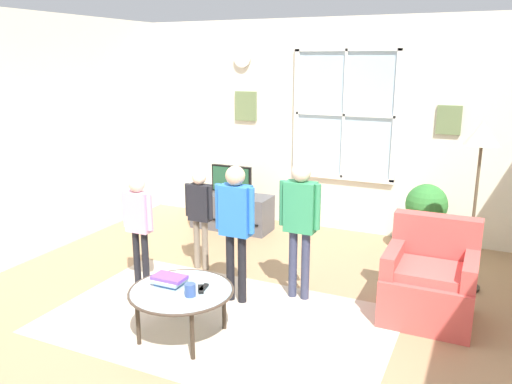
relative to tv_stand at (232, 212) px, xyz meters
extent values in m
cube|color=#9E7A56|center=(1.25, -2.51, -0.25)|extent=(6.24, 6.81, 0.02)
cube|color=silver|center=(1.25, 0.65, 1.13)|extent=(5.64, 0.12, 2.75)
cube|color=silver|center=(1.34, 0.58, 1.30)|extent=(1.30, 0.02, 1.63)
cube|color=white|center=(1.34, 0.56, 2.12)|extent=(1.36, 0.04, 0.06)
cube|color=white|center=(1.34, 0.56, 0.49)|extent=(1.36, 0.04, 0.06)
cube|color=white|center=(0.69, 0.56, 1.30)|extent=(0.06, 0.04, 1.63)
cube|color=white|center=(1.99, 0.56, 1.30)|extent=(0.06, 0.04, 1.63)
cube|color=white|center=(1.34, 0.56, 1.30)|extent=(0.03, 0.04, 1.63)
cube|color=white|center=(1.34, 0.56, 1.30)|extent=(1.30, 0.04, 0.03)
cube|color=#667A4C|center=(-0.06, 0.57, 1.36)|extent=(0.32, 0.03, 0.40)
cube|color=#667A4C|center=(2.60, 0.57, 1.30)|extent=(0.28, 0.03, 0.34)
cylinder|color=silver|center=(-0.10, 0.56, 2.00)|extent=(0.24, 0.04, 0.24)
cube|color=#C6B29E|center=(1.08, -2.32, -0.24)|extent=(2.96, 1.82, 0.01)
cube|color=#4C4C51|center=(0.00, 0.00, 0.00)|extent=(1.08, 0.42, 0.48)
cube|color=black|center=(0.00, -0.21, -0.07)|extent=(0.97, 0.02, 0.02)
cylinder|color=#4C4C4C|center=(0.00, 0.00, 0.26)|extent=(0.08, 0.08, 0.05)
cube|color=black|center=(0.00, 0.00, 0.45)|extent=(0.57, 0.05, 0.36)
cube|color=#1E4C33|center=(0.00, -0.03, 0.45)|extent=(0.53, 0.01, 0.32)
cube|color=#D14C47|center=(2.72, -1.50, -0.03)|extent=(0.76, 0.72, 0.42)
cube|color=#D14C47|center=(2.72, -1.20, 0.41)|extent=(0.76, 0.16, 0.45)
cube|color=#D14C47|center=(2.40, -1.50, 0.28)|extent=(0.12, 0.65, 0.20)
cube|color=#D14C47|center=(3.04, -1.50, 0.28)|extent=(0.12, 0.65, 0.20)
cube|color=#E1524D|center=(2.72, -1.55, 0.22)|extent=(0.61, 0.50, 0.08)
cylinder|color=#99B2B7|center=(0.93, -2.67, 0.17)|extent=(0.84, 0.84, 0.02)
torus|color=#3F3328|center=(0.93, -2.67, 0.17)|extent=(0.86, 0.86, 0.02)
cylinder|color=#33281E|center=(0.68, -2.42, -0.04)|extent=(0.04, 0.04, 0.40)
cylinder|color=#33281E|center=(1.18, -2.42, -0.04)|extent=(0.04, 0.04, 0.40)
cylinder|color=#33281E|center=(0.68, -2.93, -0.04)|extent=(0.04, 0.04, 0.40)
cylinder|color=#33281E|center=(1.18, -2.93, -0.04)|extent=(0.04, 0.04, 0.40)
cube|color=#496FBA|center=(0.78, -2.62, 0.19)|extent=(0.21, 0.16, 0.02)
cube|color=#95BAC5|center=(0.78, -2.62, 0.22)|extent=(0.25, 0.20, 0.02)
cube|color=purple|center=(0.78, -2.62, 0.24)|extent=(0.28, 0.16, 0.03)
cylinder|color=#334C8C|center=(1.06, -2.74, 0.23)|extent=(0.09, 0.09, 0.10)
cube|color=black|center=(1.08, -2.62, 0.19)|extent=(0.11, 0.14, 0.02)
cube|color=black|center=(1.09, -2.59, 0.19)|extent=(0.06, 0.14, 0.02)
cylinder|color=black|center=(0.97, -1.90, 0.09)|extent=(0.08, 0.08, 0.66)
cylinder|color=black|center=(1.10, -1.90, 0.09)|extent=(0.08, 0.08, 0.66)
cube|color=blue|center=(1.04, -1.90, 0.66)|extent=(0.29, 0.15, 0.47)
sphere|color=#D8AD8C|center=(1.04, -1.90, 0.98)|extent=(0.18, 0.18, 0.18)
cylinder|color=blue|center=(0.87, -1.92, 0.68)|extent=(0.06, 0.06, 0.42)
cylinder|color=blue|center=(1.20, -1.92, 0.68)|extent=(0.06, 0.06, 0.42)
cylinder|color=black|center=(-0.05, -1.99, 0.05)|extent=(0.07, 0.07, 0.57)
cylinder|color=black|center=(0.06, -1.99, 0.05)|extent=(0.07, 0.07, 0.57)
cube|color=#DB9EBC|center=(0.00, -1.99, 0.54)|extent=(0.25, 0.13, 0.41)
sphere|color=beige|center=(0.00, -1.99, 0.82)|extent=(0.16, 0.16, 0.16)
cylinder|color=#DB9EBC|center=(-0.14, -2.01, 0.56)|extent=(0.05, 0.05, 0.36)
cylinder|color=#DB9EBC|center=(0.15, -2.01, 0.56)|extent=(0.05, 0.05, 0.36)
cylinder|color=#333851|center=(1.49, -1.59, 0.10)|extent=(0.08, 0.08, 0.67)
cylinder|color=#333851|center=(1.61, -1.59, 0.10)|extent=(0.08, 0.08, 0.67)
cube|color=#338C59|center=(1.55, -1.59, 0.67)|extent=(0.29, 0.15, 0.48)
sphere|color=beige|center=(1.55, -1.59, 1.00)|extent=(0.18, 0.18, 0.18)
cylinder|color=#338C59|center=(1.38, -1.61, 0.69)|extent=(0.06, 0.06, 0.43)
cylinder|color=#338C59|center=(1.72, -1.61, 0.69)|extent=(0.06, 0.06, 0.43)
cylinder|color=#726656|center=(0.28, -1.37, 0.04)|extent=(0.07, 0.07, 0.56)
cylinder|color=#726656|center=(0.39, -1.37, 0.04)|extent=(0.07, 0.07, 0.56)
cube|color=black|center=(0.33, -1.37, 0.51)|extent=(0.24, 0.13, 0.39)
sphere|color=beige|center=(0.33, -1.37, 0.79)|extent=(0.15, 0.15, 0.15)
cylinder|color=black|center=(0.19, -1.39, 0.53)|extent=(0.05, 0.05, 0.35)
cylinder|color=black|center=(0.47, -1.39, 0.53)|extent=(0.05, 0.05, 0.35)
cylinder|color=#4C565B|center=(2.48, 0.07, -0.14)|extent=(0.25, 0.25, 0.19)
cylinder|color=#4C7238|center=(2.48, 0.07, 0.05)|extent=(0.02, 0.02, 0.19)
sphere|color=#307531|center=(2.48, 0.07, 0.38)|extent=(0.47, 0.47, 0.47)
cylinder|color=black|center=(3.00, -0.69, -0.22)|extent=(0.26, 0.26, 0.03)
cylinder|color=brown|center=(3.00, -0.69, 0.49)|extent=(0.03, 0.03, 1.46)
cone|color=beige|center=(3.00, -0.69, 1.32)|extent=(0.32, 0.32, 0.22)
camera|label=1|loc=(3.10, -5.91, 1.99)|focal=36.20mm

